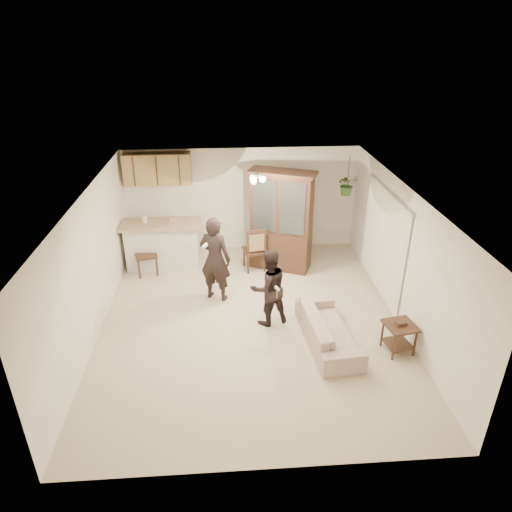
{
  "coord_description": "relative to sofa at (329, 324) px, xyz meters",
  "views": [
    {
      "loc": [
        -0.41,
        -7.14,
        4.93
      ],
      "look_at": [
        0.13,
        0.4,
        1.16
      ],
      "focal_mm": 32.0,
      "sensor_mm": 36.0,
      "label": 1
    }
  ],
  "objects": [
    {
      "name": "breakfast_bar",
      "position": [
        -3.16,
        3.09,
        0.13
      ],
      "size": [
        1.6,
        0.55,
        1.0
      ],
      "primitive_type": "cube",
      "color": "silver",
      "rests_on": "floor"
    },
    {
      "name": "wall_left",
      "position": [
        -4.06,
        0.74,
        0.88
      ],
      "size": [
        0.02,
        6.5,
        2.5
      ],
      "primitive_type": "cube",
      "color": "white",
      "rests_on": "ground"
    },
    {
      "name": "plant_cord",
      "position": [
        0.99,
        3.14,
        1.81
      ],
      "size": [
        0.01,
        0.01,
        0.65
      ],
      "primitive_type": "cylinder",
      "color": "black",
      "rests_on": "ceiling"
    },
    {
      "name": "bar_top",
      "position": [
        -3.16,
        3.09,
        0.68
      ],
      "size": [
        1.75,
        0.7,
        0.08
      ],
      "primitive_type": "cube",
      "color": "tan",
      "rests_on": "breakfast_bar"
    },
    {
      "name": "controller_child",
      "position": [
        -0.86,
        0.36,
        0.54
      ],
      "size": [
        0.08,
        0.13,
        0.04
      ],
      "primitive_type": "cube",
      "rotation": [
        0.0,
        0.0,
        3.48
      ],
      "color": "white",
      "rests_on": "child"
    },
    {
      "name": "wall_back",
      "position": [
        -1.31,
        3.99,
        0.88
      ],
      "size": [
        5.5,
        0.02,
        2.5
      ],
      "primitive_type": "cube",
      "color": "white",
      "rests_on": "ground"
    },
    {
      "name": "upper_cabinets",
      "position": [
        -3.21,
        3.81,
        1.73
      ],
      "size": [
        1.5,
        0.34,
        0.7
      ],
      "primitive_type": "cube",
      "color": "#9B6943",
      "rests_on": "wall_back"
    },
    {
      "name": "sofa",
      "position": [
        0.0,
        0.0,
        0.0
      ],
      "size": [
        0.9,
        1.93,
        0.73
      ],
      "primitive_type": "imported",
      "rotation": [
        0.0,
        0.0,
        1.66
      ],
      "color": "beige",
      "rests_on": "floor"
    },
    {
      "name": "chair_hutch_left",
      "position": [
        -0.64,
        3.61,
        -0.06
      ],
      "size": [
        0.67,
        0.67,
        1.08
      ],
      "rotation": [
        0.0,
        0.0,
        -0.91
      ],
      "color": "#332012",
      "rests_on": "floor"
    },
    {
      "name": "chair_bar",
      "position": [
        -3.5,
        2.77,
        -0.07
      ],
      "size": [
        0.57,
        0.57,
        1.05
      ],
      "rotation": [
        0.0,
        0.0,
        0.26
      ],
      "color": "#332012",
      "rests_on": "floor"
    },
    {
      "name": "wall_right",
      "position": [
        1.44,
        0.74,
        0.88
      ],
      "size": [
        0.02,
        6.5,
        2.5
      ],
      "primitive_type": "cube",
      "color": "white",
      "rests_on": "ground"
    },
    {
      "name": "ceiling",
      "position": [
        -1.31,
        0.74,
        2.13
      ],
      "size": [
        5.5,
        6.5,
        0.02
      ],
      "primitive_type": "cube",
      "color": "white",
      "rests_on": "wall_back"
    },
    {
      "name": "floor",
      "position": [
        -1.31,
        0.74,
        -0.37
      ],
      "size": [
        6.5,
        6.5,
        0.0
      ],
      "primitive_type": "plane",
      "color": "beige",
      "rests_on": "ground"
    },
    {
      "name": "chair_hutch_right",
      "position": [
        -1.09,
        2.81,
        -0.07
      ],
      "size": [
        0.54,
        0.54,
        1.05
      ],
      "rotation": [
        0.0,
        0.0,
        3.33
      ],
      "color": "#332012",
      "rests_on": "floor"
    },
    {
      "name": "child",
      "position": [
        -0.98,
        0.69,
        0.31
      ],
      "size": [
        0.79,
        0.7,
        1.35
      ],
      "primitive_type": "imported",
      "rotation": [
        0.0,
        0.0,
        3.48
      ],
      "color": "black",
      "rests_on": "floor"
    },
    {
      "name": "ceiling_fixture",
      "position": [
        -1.11,
        1.94,
        2.03
      ],
      "size": [
        0.36,
        0.36,
        0.2
      ],
      "primitive_type": null,
      "color": "#FFF0BF",
      "rests_on": "ceiling"
    },
    {
      "name": "vertical_blinds",
      "position": [
        1.4,
        1.64,
        0.73
      ],
      "size": [
        0.06,
        2.3,
        2.1
      ],
      "primitive_type": null,
      "color": "silver",
      "rests_on": "wall_right"
    },
    {
      "name": "china_hutch",
      "position": [
        -0.49,
        2.88,
        0.75
      ],
      "size": [
        1.53,
        1.07,
        2.26
      ],
      "rotation": [
        0.0,
        0.0,
        -0.4
      ],
      "color": "#332012",
      "rests_on": "floor"
    },
    {
      "name": "adult",
      "position": [
        -1.95,
        1.62,
        0.53
      ],
      "size": [
        0.78,
        0.66,
        1.8
      ],
      "primitive_type": "imported",
      "rotation": [
        0.0,
        0.0,
        2.72
      ],
      "color": "black",
      "rests_on": "floor"
    },
    {
      "name": "side_table",
      "position": [
        1.13,
        -0.33,
        -0.09
      ],
      "size": [
        0.57,
        0.57,
        0.59
      ],
      "rotation": [
        0.0,
        0.0,
        0.19
      ],
      "color": "#332012",
      "rests_on": "floor"
    },
    {
      "name": "wall_front",
      "position": [
        -1.31,
        -2.51,
        0.88
      ],
      "size": [
        5.5,
        0.02,
        2.5
      ],
      "primitive_type": "cube",
      "color": "white",
      "rests_on": "ground"
    },
    {
      "name": "hanging_plant",
      "position": [
        0.99,
        3.14,
        1.48
      ],
      "size": [
        0.43,
        0.37,
        0.48
      ],
      "primitive_type": "imported",
      "color": "#214F1F",
      "rests_on": "ceiling"
    },
    {
      "name": "controller_adult",
      "position": [
        -2.11,
        1.25,
        0.98
      ],
      "size": [
        0.11,
        0.16,
        0.05
      ],
      "primitive_type": "cube",
      "rotation": [
        0.0,
        0.0,
        2.72
      ],
      "color": "white",
      "rests_on": "adult"
    }
  ]
}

